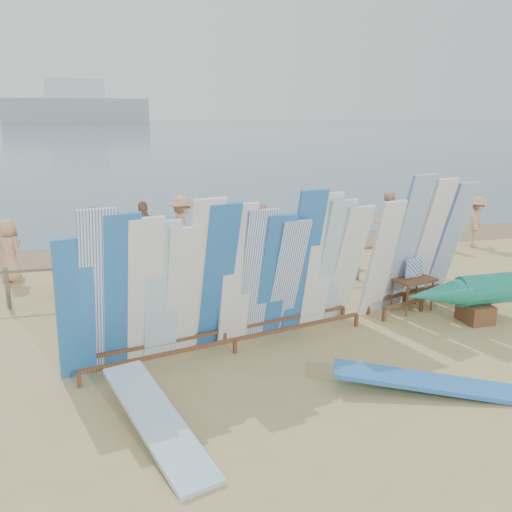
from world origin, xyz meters
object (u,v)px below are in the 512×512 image
object	(u,v)px
beachgoer_8	(386,222)
beachgoer_7	(328,229)
beachgoer_10	(441,223)
beachgoer_1	(94,239)
beachgoer_0	(10,251)
main_surfboard_rack	(229,281)
beach_chair_left	(201,275)
beachgoer_4	(145,235)
flat_board_a	(157,434)
beachgoer_extra_0	(477,222)
beachgoer_3	(183,229)
stroller	(229,261)
side_surfboard_rack	(418,248)
beachgoer_6	(219,245)
beach_chair_right	(231,271)
vendor_table	(412,293)
flat_board_d	(424,391)
beachgoer_5	(260,230)

from	to	relation	value
beachgoer_8	beachgoer_7	bearing A→B (deg)	9.17
beachgoer_10	beachgoer_1	size ratio (longest dim) A/B	0.90
beachgoer_0	main_surfboard_rack	bearing A→B (deg)	175.98
beach_chair_left	main_surfboard_rack	bearing A→B (deg)	-85.80
beachgoer_10	beachgoer_4	xyz separation A→B (m)	(-8.78, 0.04, 0.10)
flat_board_a	beachgoer_10	size ratio (longest dim) A/B	1.70
flat_board_a	beachgoer_extra_0	world-z (taller)	beachgoer_extra_0
beachgoer_extra_0	beachgoer_3	distance (m)	8.94
beachgoer_0	beachgoer_4	xyz separation A→B (m)	(3.26, 0.36, 0.12)
beachgoer_7	beachgoer_1	bearing A→B (deg)	-97.28
stroller	beachgoer_3	size ratio (longest dim) A/B	0.60
beachgoer_3	beachgoer_7	distance (m)	4.01
side_surfboard_rack	beachgoer_7	size ratio (longest dim) A/B	1.64
beachgoer_3	beachgoer_6	world-z (taller)	beachgoer_3
beachgoer_0	beachgoer_1	distance (m)	2.01
beachgoer_8	beachgoer_7	distance (m)	2.01
beachgoer_4	beach_chair_left	bearing A→B (deg)	115.39
flat_board_a	beachgoer_extra_0	distance (m)	12.88
beachgoer_3	beachgoer_4	bearing A→B (deg)	100.07
beachgoer_7	flat_board_a	bearing A→B (deg)	-39.39
beachgoer_8	beachgoer_10	xyz separation A→B (m)	(1.84, 0.04, -0.11)
beach_chair_right	side_surfboard_rack	bearing A→B (deg)	-53.53
main_surfboard_rack	beachgoer_10	world-z (taller)	main_surfboard_rack
stroller	beachgoer_1	size ratio (longest dim) A/B	0.64
side_surfboard_rack	beach_chair_left	bearing A→B (deg)	130.95
beachgoer_8	beachgoer_6	distance (m)	5.38
beach_chair_left	beachgoer_10	xyz separation A→B (m)	(7.61, 1.88, 0.51)
side_surfboard_rack	beachgoer_8	xyz separation A→B (m)	(1.65, 4.44, -0.40)
beachgoer_3	beachgoer_6	bearing A→B (deg)	-169.82
stroller	flat_board_a	bearing A→B (deg)	-99.41
main_surfboard_rack	beachgoer_7	distance (m)	6.41
vendor_table	beachgoer_8	size ratio (longest dim) A/B	0.62
flat_board_a	beachgoer_1	size ratio (longest dim) A/B	1.54
flat_board_d	beachgoer_0	bearing A→B (deg)	65.30
side_surfboard_rack	beachgoer_5	distance (m)	5.43
side_surfboard_rack	beachgoer_extra_0	bearing A→B (deg)	26.05
flat_board_d	beachgoer_5	size ratio (longest dim) A/B	1.76
beachgoer_6	beach_chair_left	bearing A→B (deg)	52.72
beachgoer_3	beachgoer_6	xyz separation A→B (m)	(0.68, -1.74, -0.07)
vendor_table	beachgoer_4	size ratio (longest dim) A/B	0.63
beach_chair_right	beachgoer_extra_0	world-z (taller)	beachgoer_extra_0
vendor_table	beachgoer_extra_0	world-z (taller)	beachgoer_extra_0
flat_board_a	beachgoer_4	xyz separation A→B (m)	(0.35, 7.86, 0.90)
flat_board_d	beachgoer_extra_0	distance (m)	9.92
beachgoer_10	beachgoer_5	xyz separation A→B (m)	(-5.51, 0.53, -0.03)
vendor_table	beachgoer_5	world-z (taller)	beachgoer_5
stroller	beachgoer_7	xyz separation A→B (m)	(3.03, 1.06, 0.43)
beachgoer_1	beachgoer_7	xyz separation A→B (m)	(6.24, -0.38, 0.01)
beachgoer_4	beachgoer_1	world-z (taller)	beachgoer_4
vendor_table	beachgoer_7	bearing A→B (deg)	78.31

